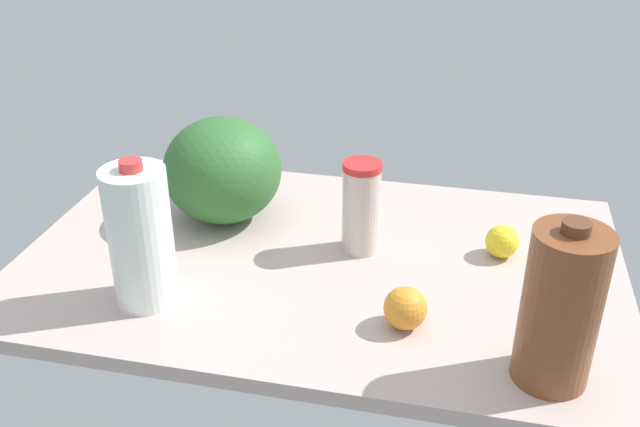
{
  "coord_description": "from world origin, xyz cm",
  "views": [
    {
      "loc": [
        -26.63,
        119.73,
        79.21
      ],
      "look_at": [
        0.0,
        0.0,
        13.0
      ],
      "focal_mm": 40.0,
      "sensor_mm": 36.0,
      "label": 1
    }
  ],
  "objects_px": {
    "watermelon": "(222,170)",
    "orange_far_back": "(405,308)",
    "milk_jug": "(141,237)",
    "tumbler_cup": "(361,207)",
    "lemon_beside_bowl": "(502,241)",
    "chocolate_milk_jug": "(561,308)"
  },
  "relations": [
    {
      "from": "milk_jug",
      "to": "chocolate_milk_jug",
      "type": "distance_m",
      "value": 0.71
    },
    {
      "from": "milk_jug",
      "to": "chocolate_milk_jug",
      "type": "height_order",
      "value": "same"
    },
    {
      "from": "milk_jug",
      "to": "watermelon",
      "type": "xyz_separation_m",
      "value": [
        -0.03,
        -0.33,
        -0.02
      ]
    },
    {
      "from": "tumbler_cup",
      "to": "lemon_beside_bowl",
      "type": "bearing_deg",
      "value": -172.99
    },
    {
      "from": "chocolate_milk_jug",
      "to": "watermelon",
      "type": "bearing_deg",
      "value": -30.18
    },
    {
      "from": "watermelon",
      "to": "lemon_beside_bowl",
      "type": "height_order",
      "value": "watermelon"
    },
    {
      "from": "watermelon",
      "to": "orange_far_back",
      "type": "relative_size",
      "value": 3.37
    },
    {
      "from": "chocolate_milk_jug",
      "to": "lemon_beside_bowl",
      "type": "height_order",
      "value": "chocolate_milk_jug"
    },
    {
      "from": "milk_jug",
      "to": "watermelon",
      "type": "distance_m",
      "value": 0.33
    },
    {
      "from": "tumbler_cup",
      "to": "milk_jug",
      "type": "bearing_deg",
      "value": 36.51
    },
    {
      "from": "orange_far_back",
      "to": "lemon_beside_bowl",
      "type": "relative_size",
      "value": 1.13
    },
    {
      "from": "watermelon",
      "to": "chocolate_milk_jug",
      "type": "bearing_deg",
      "value": 149.82
    },
    {
      "from": "watermelon",
      "to": "tumbler_cup",
      "type": "bearing_deg",
      "value": 167.29
    },
    {
      "from": "chocolate_milk_jug",
      "to": "lemon_beside_bowl",
      "type": "distance_m",
      "value": 0.37
    },
    {
      "from": "milk_jug",
      "to": "lemon_beside_bowl",
      "type": "bearing_deg",
      "value": -155.08
    },
    {
      "from": "watermelon",
      "to": "orange_far_back",
      "type": "height_order",
      "value": "watermelon"
    },
    {
      "from": "tumbler_cup",
      "to": "milk_jug",
      "type": "height_order",
      "value": "milk_jug"
    },
    {
      "from": "tumbler_cup",
      "to": "chocolate_milk_jug",
      "type": "relative_size",
      "value": 0.7
    },
    {
      "from": "tumbler_cup",
      "to": "orange_far_back",
      "type": "xyz_separation_m",
      "value": [
        -0.12,
        0.24,
        -0.06
      ]
    },
    {
      "from": "milk_jug",
      "to": "watermelon",
      "type": "relative_size",
      "value": 1.09
    },
    {
      "from": "watermelon",
      "to": "lemon_beside_bowl",
      "type": "distance_m",
      "value": 0.61
    },
    {
      "from": "milk_jug",
      "to": "lemon_beside_bowl",
      "type": "relative_size",
      "value": 4.14
    }
  ]
}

